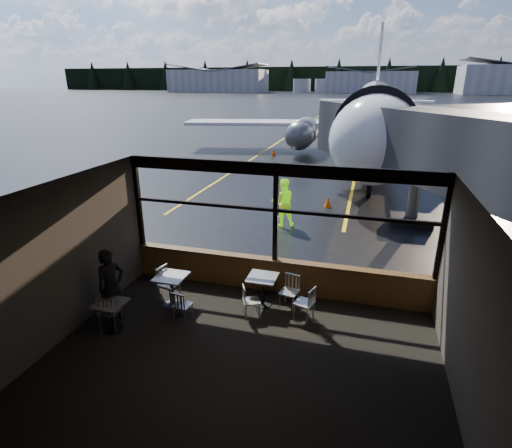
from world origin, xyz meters
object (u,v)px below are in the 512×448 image
at_px(cafe_table_left, 112,317).
at_px(ground_crew, 283,203).
at_px(chair_mid_s, 183,305).
at_px(chair_left_s, 110,312).
at_px(chair_near_n, 289,293).
at_px(passenger, 111,287).
at_px(cone_nose, 328,202).
at_px(cafe_table_near, 262,291).
at_px(jet_bridge, 410,166).
at_px(chair_mid_w, 169,284).
at_px(cone_wing, 273,152).
at_px(chair_near_e, 304,303).
at_px(chair_near_w, 251,301).
at_px(airliner, 378,78).
at_px(cafe_table_mid, 172,290).

relative_size(cafe_table_left, ground_crew, 0.38).
distance_m(chair_mid_s, chair_left_s, 1.64).
height_order(cafe_table_left, chair_near_n, chair_near_n).
bearing_deg(chair_left_s, passenger, 99.29).
height_order(chair_mid_s, cone_nose, chair_mid_s).
height_order(cafe_table_near, cafe_table_left, cafe_table_near).
relative_size(jet_bridge, cafe_table_left, 16.31).
bearing_deg(chair_near_n, chair_mid_w, 20.25).
bearing_deg(jet_bridge, chair_left_s, -129.42).
bearing_deg(cone_wing, cafe_table_left, -85.85).
xyz_separation_m(chair_near_e, chair_near_w, (-1.25, -0.21, -0.03)).
bearing_deg(airliner, cafe_table_mid, -101.00).
height_order(chair_near_n, chair_mid_w, chair_mid_w).
bearing_deg(cafe_table_left, chair_near_w, 26.26).
xyz_separation_m(cafe_table_near, chair_near_w, (-0.12, -0.58, 0.01)).
distance_m(cafe_table_near, chair_near_n, 0.69).
bearing_deg(passenger, jet_bridge, -14.54).
bearing_deg(chair_near_n, cafe_table_mid, 23.70).
bearing_deg(cafe_table_near, chair_mid_s, -143.69).
relative_size(chair_left_s, cone_wing, 1.71).
xyz_separation_m(airliner, cafe_table_mid, (-4.66, -23.86, -5.13)).
xyz_separation_m(cafe_table_mid, chair_left_s, (-0.87, -1.34, 0.05)).
distance_m(chair_left_s, cone_wing, 22.86).
relative_size(chair_mid_w, chair_left_s, 1.04).
distance_m(jet_bridge, chair_near_w, 8.17).
xyz_separation_m(passenger, ground_crew, (2.43, 7.60, 0.03)).
distance_m(cafe_table_mid, ground_crew, 6.76).
relative_size(chair_near_n, ground_crew, 0.47).
distance_m(chair_left_s, passenger, 0.56).
bearing_deg(cafe_table_near, chair_left_s, -147.30).
distance_m(cafe_table_near, chair_near_e, 1.19).
relative_size(chair_left_s, passenger, 0.50).
xyz_separation_m(cafe_table_near, cafe_table_mid, (-2.19, -0.63, 0.01)).
bearing_deg(cafe_table_near, ground_crew, 97.20).
distance_m(cafe_table_mid, passenger, 1.51).
bearing_deg(chair_mid_s, jet_bridge, 62.59).
bearing_deg(cafe_table_left, cafe_table_near, 33.72).
relative_size(jet_bridge, cafe_table_near, 14.68).
relative_size(jet_bridge, chair_near_n, 13.19).
height_order(chair_mid_w, passenger, passenger).
distance_m(chair_mid_w, passenger, 1.50).
bearing_deg(cafe_table_mid, airliner, 78.95).
distance_m(cafe_table_near, cafe_table_mid, 2.28).
relative_size(chair_near_e, chair_near_n, 0.99).
xyz_separation_m(cafe_table_near, ground_crew, (-0.75, 5.95, 0.54)).
bearing_deg(chair_left_s, jet_bridge, 40.42).
bearing_deg(ground_crew, cafe_table_mid, 54.46).
height_order(chair_near_w, chair_mid_s, chair_near_w).
bearing_deg(chair_near_w, cafe_table_left, -90.15).
relative_size(chair_mid_s, chair_mid_w, 0.85).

